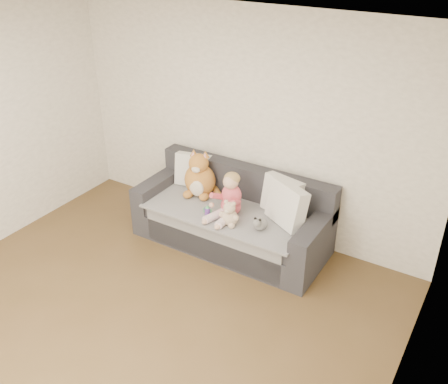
% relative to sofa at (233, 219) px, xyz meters
% --- Properties ---
extents(room_shell, '(5.00, 5.00, 5.00)m').
position_rel_sofa_xyz_m(room_shell, '(-0.10, -1.64, 0.99)').
color(room_shell, brown).
rests_on(room_shell, ground).
extents(sofa, '(2.20, 0.94, 0.85)m').
position_rel_sofa_xyz_m(sofa, '(0.00, 0.00, 0.00)').
color(sofa, '#29292E').
rests_on(sofa, ground).
extents(cushion_left, '(0.46, 0.28, 0.41)m').
position_rel_sofa_xyz_m(cushion_left, '(-0.69, 0.22, 0.36)').
color(cushion_left, silver).
rests_on(cushion_left, sofa).
extents(cushion_right_back, '(0.49, 0.30, 0.43)m').
position_rel_sofa_xyz_m(cushion_right_back, '(0.52, 0.18, 0.37)').
color(cushion_right_back, silver).
rests_on(cushion_right_back, sofa).
extents(cushion_right_front, '(0.53, 0.43, 0.46)m').
position_rel_sofa_xyz_m(cushion_right_front, '(0.66, 0.00, 0.39)').
color(cushion_right_front, silver).
rests_on(cushion_right_front, sofa).
extents(toddler, '(0.35, 0.51, 0.50)m').
position_rel_sofa_xyz_m(toddler, '(0.05, -0.16, 0.37)').
color(toddler, '#E24F67').
rests_on(toddler, sofa).
extents(plush_cat, '(0.47, 0.45, 0.58)m').
position_rel_sofa_xyz_m(plush_cat, '(-0.48, 0.06, 0.37)').
color(plush_cat, '#B97029').
rests_on(plush_cat, sofa).
extents(teddy_bear, '(0.23, 0.17, 0.29)m').
position_rel_sofa_xyz_m(teddy_bear, '(0.16, -0.34, 0.28)').
color(teddy_bear, '#C9B28B').
rests_on(teddy_bear, sofa).
extents(plush_cow, '(0.14, 0.21, 0.17)m').
position_rel_sofa_xyz_m(plush_cow, '(0.48, -0.26, 0.23)').
color(plush_cow, white).
rests_on(plush_cow, sofa).
extents(sippy_cup, '(0.10, 0.07, 0.12)m').
position_rel_sofa_xyz_m(sippy_cup, '(-0.15, -0.30, 0.22)').
color(sippy_cup, '#683A9F').
rests_on(sippy_cup, sofa).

